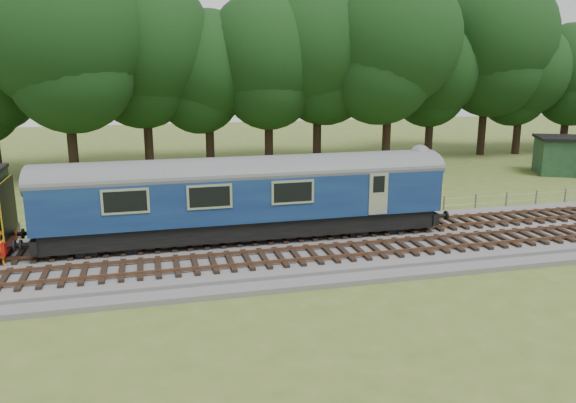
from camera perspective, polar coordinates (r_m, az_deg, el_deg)
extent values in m
plane|color=#455D22|center=(26.32, 8.88, -4.45)|extent=(120.00, 120.00, 0.00)
cube|color=#4C4C4F|center=(26.26, 8.89, -4.09)|extent=(70.00, 7.00, 0.35)
cube|color=brown|center=(26.77, 8.35, -3.02)|extent=(66.50, 0.07, 0.14)
cube|color=brown|center=(28.05, 7.24, -2.22)|extent=(66.50, 0.07, 0.14)
cube|color=brown|center=(24.16, 11.06, -4.97)|extent=(66.50, 0.07, 0.14)
cube|color=brown|center=(25.40, 9.69, -3.99)|extent=(66.50, 0.07, 0.14)
cube|color=black|center=(25.71, -4.21, -2.29)|extent=(17.46, 2.52, 0.85)
cube|color=#0F1E50|center=(25.36, -4.26, 0.81)|extent=(18.00, 2.80, 2.05)
cube|color=yellow|center=(28.37, 14.00, 1.04)|extent=(0.06, 2.74, 1.30)
cube|color=black|center=(27.39, 8.26, -1.83)|extent=(2.60, 2.00, 0.55)
cube|color=black|center=(25.48, -17.63, -3.52)|extent=(2.60, 2.00, 0.55)
cube|color=#B20D0E|center=(26.02, -26.53, -3.53)|extent=(0.25, 2.60, 0.55)
cube|color=yellow|center=(25.64, -26.55, -0.52)|extent=(0.06, 2.55, 2.30)
cube|color=#173320|center=(47.88, 25.88, 4.13)|extent=(4.24, 4.24, 2.66)
cube|color=black|center=(47.70, 26.06, 5.83)|extent=(4.67, 4.67, 0.21)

